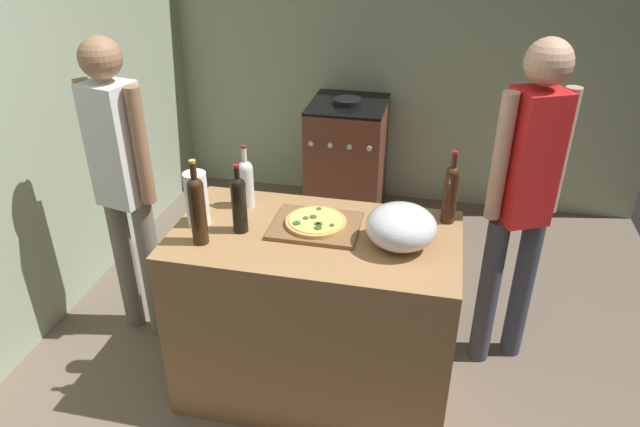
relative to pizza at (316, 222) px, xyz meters
name	(u,v)px	position (x,y,z in m)	size (l,w,h in m)	color
ground_plane	(352,301)	(0.07, 0.69, -0.96)	(3.99, 3.62, 0.02)	#6B5B4C
kitchen_wall_rear	(391,39)	(0.07, 2.25, 0.35)	(3.99, 0.10, 2.60)	#99A889
kitchen_wall_left	(63,82)	(-1.67, 0.69, 0.35)	(0.10, 3.62, 2.60)	#99A889
counter	(316,314)	(0.01, -0.05, -0.49)	(1.30, 0.71, 0.92)	#9E7247
cutting_board	(316,226)	(0.00, 0.00, -0.02)	(0.40, 0.32, 0.02)	brown
pizza	(316,222)	(0.00, 0.00, 0.00)	(0.28, 0.28, 0.03)	tan
mixing_bowl	(401,227)	(0.39, -0.07, 0.06)	(0.31, 0.31, 0.19)	#B2B2B7
paper_towel_roll	(197,199)	(-0.54, -0.07, 0.10)	(0.10, 0.10, 0.26)	white
wine_bottle_green	(246,181)	(-0.37, 0.14, 0.10)	(0.07, 0.07, 0.32)	silver
wine_bottle_amber	(197,207)	(-0.46, -0.23, 0.14)	(0.07, 0.07, 0.39)	#331E0F
wine_bottle_clear	(239,202)	(-0.33, -0.10, 0.12)	(0.07, 0.07, 0.33)	black
wine_bottle_dark	(451,192)	(0.59, 0.19, 0.12)	(0.07, 0.07, 0.35)	#331E0F
stove	(347,159)	(-0.17, 1.85, -0.49)	(0.56, 0.63, 0.95)	brown
person_in_stripes	(122,176)	(-1.07, 0.19, 0.04)	(0.39, 0.24, 1.70)	slate
person_in_red	(524,192)	(0.93, 0.39, 0.06)	(0.35, 0.27, 1.74)	#383D4C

